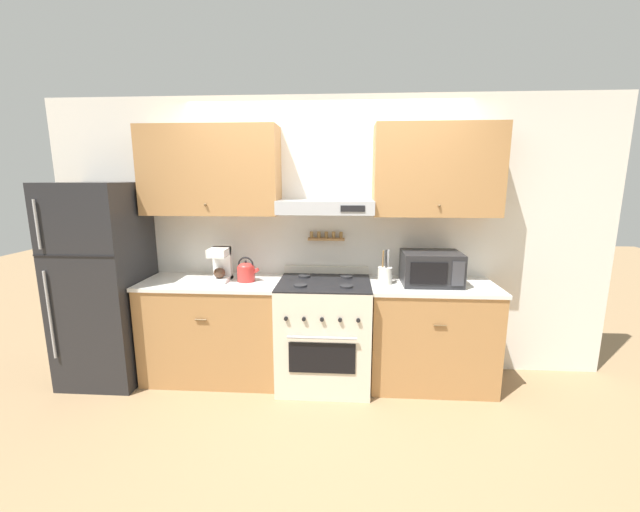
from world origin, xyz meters
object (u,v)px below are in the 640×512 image
coffee_maker (221,263)px  utensil_crock (385,275)px  refrigerator (104,283)px  stove_range (324,332)px  tea_kettle (246,271)px  microwave (431,268)px

coffee_maker → utensil_crock: utensil_crock is taller
refrigerator → utensil_crock: 2.52m
refrigerator → stove_range: bearing=0.4°
tea_kettle → microwave: (1.62, 0.02, 0.05)m
tea_kettle → stove_range: bearing=-3.9°
stove_range → coffee_maker: coffee_maker is taller
stove_range → refrigerator: size_ratio=0.56×
microwave → coffee_maker: bearing=179.5°
tea_kettle → coffee_maker: (-0.24, 0.03, 0.06)m
refrigerator → microwave: size_ratio=3.62×
tea_kettle → microwave: bearing=0.6°
coffee_maker → microwave: coffee_maker is taller
tea_kettle → microwave: microwave is taller
microwave → tea_kettle: bearing=-179.4°
refrigerator → coffee_maker: size_ratio=6.03×
tea_kettle → utensil_crock: utensil_crock is taller
utensil_crock → coffee_maker: bearing=178.7°
coffee_maker → microwave: 1.86m
tea_kettle → utensil_crock: (1.23, 0.00, -0.01)m
tea_kettle → coffee_maker: coffee_maker is taller
refrigerator → coffee_maker: refrigerator is taller
coffee_maker → utensil_crock: (1.46, -0.03, -0.07)m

